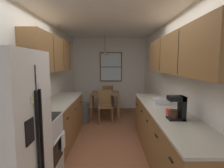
{
  "coord_description": "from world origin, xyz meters",
  "views": [
    {
      "loc": [
        0.09,
        -2.83,
        1.67
      ],
      "look_at": [
        0.1,
        1.22,
        1.19
      ],
      "focal_mm": 28.37,
      "sensor_mm": 36.0,
      "label": 1
    }
  ],
  "objects": [
    {
      "name": "ceiling_slab",
      "position": [
        0.0,
        1.0,
        2.59
      ],
      "size": [
        4.4,
        9.0,
        0.08
      ],
      "primitive_type": "cube",
      "color": "white"
    },
    {
      "name": "trash_bin",
      "position": [
        -0.7,
        1.97,
        0.29
      ],
      "size": [
        0.3,
        0.3,
        0.57
      ],
      "primitive_type": "cylinder",
      "color": "#3F3F42",
      "rests_on": "ground"
    },
    {
      "name": "upper_cabinets_left",
      "position": [
        -1.14,
        0.8,
        1.85
      ],
      "size": [
        0.33,
        2.05,
        0.69
      ],
      "color": "brown"
    },
    {
      "name": "upper_cabinets_right",
      "position": [
        1.14,
        0.01,
        1.82
      ],
      "size": [
        0.33,
        2.74,
        0.63
      ],
      "color": "brown"
    },
    {
      "name": "dining_table",
      "position": [
        -0.12,
        2.68,
        0.61
      ],
      "size": [
        0.88,
        0.72,
        0.74
      ],
      "color": "brown",
      "rests_on": "ground"
    },
    {
      "name": "counter_left",
      "position": [
        -1.0,
        0.85,
        0.45
      ],
      "size": [
        0.64,
        1.97,
        0.9
      ],
      "color": "brown",
      "rests_on": "ground"
    },
    {
      "name": "ground_plane",
      "position": [
        0.0,
        1.0,
        0.0
      ],
      "size": [
        12.0,
        12.0,
        0.0
      ],
      "primitive_type": "plane",
      "color": "brown"
    },
    {
      "name": "coffee_maker",
      "position": [
        1.0,
        -0.47,
        1.07
      ],
      "size": [
        0.22,
        0.18,
        0.32
      ],
      "color": "black",
      "rests_on": "counter_right"
    },
    {
      "name": "stove_range",
      "position": [
        -0.99,
        -0.45,
        0.47
      ],
      "size": [
        0.66,
        0.62,
        1.1
      ],
      "color": "silver",
      "rests_on": "ground"
    },
    {
      "name": "dining_chair_near",
      "position": [
        -0.11,
        2.11,
        0.5
      ],
      "size": [
        0.45,
        0.45,
        0.9
      ],
      "color": "brown",
      "rests_on": "ground"
    },
    {
      "name": "wall_left",
      "position": [
        -1.35,
        1.0,
        1.27
      ],
      "size": [
        0.1,
        9.0,
        2.55
      ],
      "primitive_type": "cube",
      "color": "white",
      "rests_on": "ground"
    },
    {
      "name": "table_serving_bowl",
      "position": [
        -0.02,
        2.61,
        0.77
      ],
      "size": [
        0.19,
        0.19,
        0.06
      ],
      "primitive_type": "cylinder",
      "color": "silver",
      "rests_on": "dining_table"
    },
    {
      "name": "dish_rack",
      "position": [
        1.02,
        0.52,
        0.95
      ],
      "size": [
        0.28,
        0.34,
        0.1
      ],
      "primitive_type": "cube",
      "color": "silver",
      "rests_on": "counter_right"
    },
    {
      "name": "dish_towel",
      "position": [
        -0.64,
        -0.29,
        0.5
      ],
      "size": [
        0.02,
        0.16,
        0.24
      ],
      "primitive_type": "cube",
      "color": "white"
    },
    {
      "name": "wall_right",
      "position": [
        1.35,
        1.0,
        1.27
      ],
      "size": [
        0.1,
        9.0,
        2.55
      ],
      "primitive_type": "cube",
      "color": "white",
      "rests_on": "ground"
    },
    {
      "name": "counter_right",
      "position": [
        1.0,
        0.06,
        0.45
      ],
      "size": [
        0.64,
        3.06,
        0.9
      ],
      "color": "brown",
      "rests_on": "ground"
    },
    {
      "name": "pendant_light",
      "position": [
        -0.12,
        2.68,
        1.96
      ],
      "size": [
        0.28,
        0.28,
        0.64
      ],
      "color": "black"
    },
    {
      "name": "storage_canister",
      "position": [
        -1.0,
        0.01,
        0.98
      ],
      "size": [
        0.12,
        0.12,
        0.16
      ],
      "color": "#265999",
      "rests_on": "counter_left"
    },
    {
      "name": "refrigerator",
      "position": [
        -0.96,
        -1.18,
        0.9
      ],
      "size": [
        0.7,
        0.79,
        1.8
      ],
      "color": "white",
      "rests_on": "ground"
    },
    {
      "name": "microwave_over_range",
      "position": [
        -1.11,
        -0.45,
        1.65
      ],
      "size": [
        0.39,
        0.6,
        0.35
      ],
      "color": "black"
    },
    {
      "name": "mug_by_coffeemaker",
      "position": [
        0.95,
        -0.26,
        0.95
      ],
      "size": [
        0.12,
        0.09,
        0.09
      ],
      "color": "#BF3F33",
      "rests_on": "counter_right"
    },
    {
      "name": "wall_back",
      "position": [
        0.0,
        3.65,
        1.27
      ],
      "size": [
        4.4,
        0.1,
        2.55
      ],
      "primitive_type": "cube",
      "color": "white",
      "rests_on": "ground"
    },
    {
      "name": "dining_chair_far",
      "position": [
        -0.05,
        3.24,
        0.5
      ],
      "size": [
        0.42,
        0.42,
        0.9
      ],
      "color": "brown",
      "rests_on": "ground"
    },
    {
      "name": "back_window",
      "position": [
        0.06,
        3.58,
        1.53
      ],
      "size": [
        0.8,
        0.05,
        1.06
      ],
      "color": "brown"
    }
  ]
}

